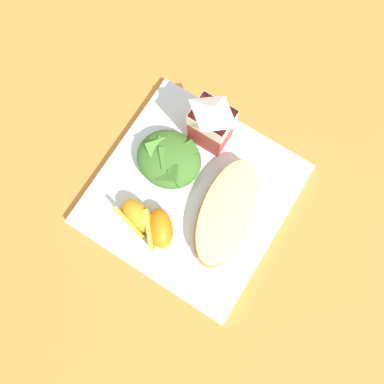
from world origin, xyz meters
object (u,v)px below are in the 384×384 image
object	(u,v)px
white_plate	(192,194)
cheesy_pizza_bread	(227,212)
orange_wedge_front	(137,217)
orange_wedge_middle	(159,228)
green_salad_pile	(169,159)
milk_carton	(212,122)

from	to	relation	value
white_plate	cheesy_pizza_bread	bearing A→B (deg)	1.05
orange_wedge_front	orange_wedge_middle	bearing A→B (deg)	4.25
green_salad_pile	orange_wedge_middle	bearing A→B (deg)	-64.77
cheesy_pizza_bread	green_salad_pile	size ratio (longest dim) A/B	1.81
green_salad_pile	milk_carton	xyz separation A→B (m)	(0.03, 0.07, 0.04)
cheesy_pizza_bread	orange_wedge_front	xyz separation A→B (m)	(-0.11, -0.08, 0.00)
cheesy_pizza_bread	orange_wedge_middle	size ratio (longest dim) A/B	2.64
green_salad_pile	orange_wedge_middle	distance (m)	0.11
cheesy_pizza_bread	milk_carton	size ratio (longest dim) A/B	1.65
white_plate	milk_carton	size ratio (longest dim) A/B	2.55
cheesy_pizza_bread	orange_wedge_middle	distance (m)	0.10
cheesy_pizza_bread	orange_wedge_middle	xyz separation A→B (m)	(-0.07, -0.07, 0.00)
cheesy_pizza_bread	milk_carton	distance (m)	0.13
cheesy_pizza_bread	green_salad_pile	xyz separation A→B (m)	(-0.12, 0.02, 0.00)
white_plate	orange_wedge_middle	bearing A→B (deg)	-98.02
orange_wedge_front	green_salad_pile	bearing A→B (deg)	94.60
green_salad_pile	white_plate	bearing A→B (deg)	-22.24
green_salad_pile	orange_wedge_middle	world-z (taller)	green_salad_pile
green_salad_pile	orange_wedge_front	distance (m)	0.10
cheesy_pizza_bread	orange_wedge_front	world-z (taller)	orange_wedge_front
green_salad_pile	orange_wedge_middle	xyz separation A→B (m)	(0.04, -0.10, -0.00)
orange_wedge_front	cheesy_pizza_bread	bearing A→B (deg)	35.50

